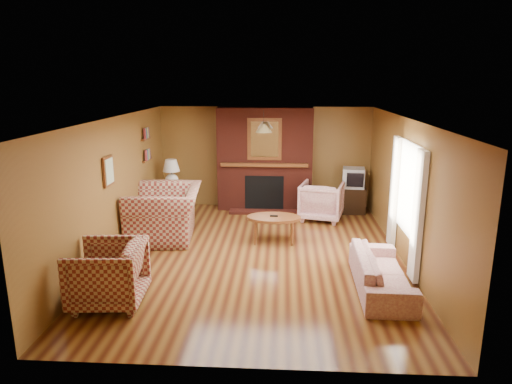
# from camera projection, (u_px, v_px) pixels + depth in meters

# --- Properties ---
(floor) EXTENTS (6.50, 6.50, 0.00)m
(floor) POSITION_uv_depth(u_px,v_px,m) (258.00, 255.00, 8.08)
(floor) COLOR #461F0F
(floor) RESTS_ON ground
(ceiling) EXTENTS (6.50, 6.50, 0.00)m
(ceiling) POSITION_uv_depth(u_px,v_px,m) (258.00, 119.00, 7.50)
(ceiling) COLOR white
(ceiling) RESTS_ON wall_back
(wall_back) EXTENTS (6.50, 0.00, 6.50)m
(wall_back) POSITION_uv_depth(u_px,v_px,m) (265.00, 157.00, 10.94)
(wall_back) COLOR brown
(wall_back) RESTS_ON floor
(wall_front) EXTENTS (6.50, 0.00, 6.50)m
(wall_front) POSITION_uv_depth(u_px,v_px,m) (240.00, 265.00, 4.64)
(wall_front) COLOR brown
(wall_front) RESTS_ON floor
(wall_left) EXTENTS (0.00, 6.50, 6.50)m
(wall_left) POSITION_uv_depth(u_px,v_px,m) (114.00, 187.00, 7.93)
(wall_left) COLOR brown
(wall_left) RESTS_ON floor
(wall_right) EXTENTS (0.00, 6.50, 6.50)m
(wall_right) POSITION_uv_depth(u_px,v_px,m) (406.00, 191.00, 7.64)
(wall_right) COLOR brown
(wall_right) RESTS_ON floor
(fireplace) EXTENTS (2.20, 0.82, 2.40)m
(fireplace) POSITION_uv_depth(u_px,v_px,m) (265.00, 160.00, 10.68)
(fireplace) COLOR #511A11
(fireplace) RESTS_ON floor
(window_right) EXTENTS (0.10, 1.85, 2.00)m
(window_right) POSITION_uv_depth(u_px,v_px,m) (406.00, 199.00, 7.47)
(window_right) COLOR beige
(window_right) RESTS_ON wall_right
(bookshelf) EXTENTS (0.09, 0.55, 0.71)m
(bookshelf) POSITION_uv_depth(u_px,v_px,m) (148.00, 145.00, 9.66)
(bookshelf) COLOR brown
(bookshelf) RESTS_ON wall_left
(botanical_print) EXTENTS (0.05, 0.40, 0.50)m
(botanical_print) POSITION_uv_depth(u_px,v_px,m) (108.00, 171.00, 7.56)
(botanical_print) COLOR brown
(botanical_print) RESTS_ON wall_left
(pendant_light) EXTENTS (0.36, 0.36, 0.48)m
(pendant_light) POSITION_uv_depth(u_px,v_px,m) (264.00, 128.00, 9.82)
(pendant_light) COLOR black
(pendant_light) RESTS_ON ceiling
(plaid_loveseat) EXTENTS (1.50, 1.67, 1.00)m
(plaid_loveseat) POSITION_uv_depth(u_px,v_px,m) (165.00, 213.00, 8.85)
(plaid_loveseat) COLOR maroon
(plaid_loveseat) RESTS_ON floor
(plaid_armchair) EXTENTS (1.03, 1.00, 0.88)m
(plaid_armchair) POSITION_uv_depth(u_px,v_px,m) (108.00, 274.00, 6.24)
(plaid_armchair) COLOR maroon
(plaid_armchair) RESTS_ON floor
(floral_sofa) EXTENTS (0.77, 1.87, 0.54)m
(floral_sofa) POSITION_uv_depth(u_px,v_px,m) (381.00, 272.00, 6.72)
(floral_sofa) COLOR beige
(floral_sofa) RESTS_ON floor
(floral_armchair) EXTENTS (1.08, 1.10, 0.83)m
(floral_armchair) POSITION_uv_depth(u_px,v_px,m) (321.00, 201.00, 10.05)
(floral_armchair) COLOR beige
(floral_armchair) RESTS_ON floor
(coffee_table) EXTENTS (1.03, 0.64, 0.52)m
(coffee_table) POSITION_uv_depth(u_px,v_px,m) (274.00, 219.00, 8.65)
(coffee_table) COLOR brown
(coffee_table) RESTS_ON floor
(side_table) EXTENTS (0.51, 0.51, 0.63)m
(side_table) POSITION_uv_depth(u_px,v_px,m) (173.00, 200.00, 10.50)
(side_table) COLOR brown
(side_table) RESTS_ON floor
(table_lamp) EXTENTS (0.38, 0.38, 0.63)m
(table_lamp) POSITION_uv_depth(u_px,v_px,m) (171.00, 172.00, 10.34)
(table_lamp) COLOR silver
(table_lamp) RESTS_ON side_table
(tv_stand) EXTENTS (0.56, 0.51, 0.60)m
(tv_stand) POSITION_uv_depth(u_px,v_px,m) (352.00, 200.00, 10.60)
(tv_stand) COLOR black
(tv_stand) RESTS_ON floor
(crt_tv) EXTENTS (0.54, 0.54, 0.45)m
(crt_tv) POSITION_uv_depth(u_px,v_px,m) (353.00, 178.00, 10.47)
(crt_tv) COLOR #ABAEB3
(crt_tv) RESTS_ON tv_stand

